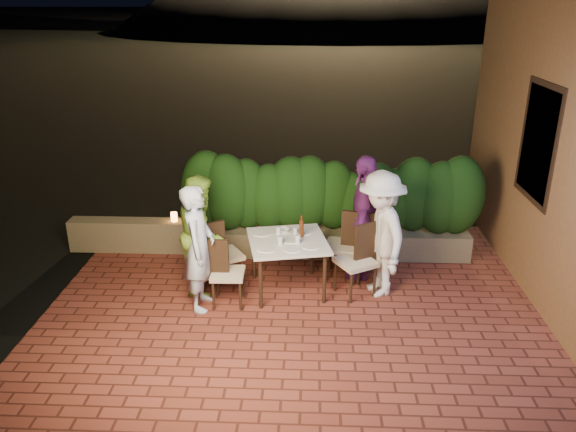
# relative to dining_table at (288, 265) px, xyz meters

# --- Properties ---
(ground) EXTENTS (400.00, 400.00, 0.00)m
(ground) POSITION_rel_dining_table_xyz_m (0.42, -1.10, -0.40)
(ground) COLOR black
(ground) RESTS_ON ground
(terrace_floor) EXTENTS (7.00, 6.00, 0.15)m
(terrace_floor) POSITION_rel_dining_table_xyz_m (0.42, -0.60, -0.45)
(terrace_floor) COLOR brown
(terrace_floor) RESTS_ON ground
(window_pane) EXTENTS (0.08, 1.00, 1.40)m
(window_pane) POSITION_rel_dining_table_xyz_m (3.24, 0.40, 1.62)
(window_pane) COLOR black
(window_pane) RESTS_ON building_wall
(window_frame) EXTENTS (0.06, 1.15, 1.55)m
(window_frame) POSITION_rel_dining_table_xyz_m (3.23, 0.40, 1.62)
(window_frame) COLOR black
(window_frame) RESTS_ON building_wall
(planter) EXTENTS (4.20, 0.55, 0.40)m
(planter) POSITION_rel_dining_table_xyz_m (0.62, 1.20, -0.17)
(planter) COLOR #74684A
(planter) RESTS_ON ground
(hedge) EXTENTS (4.00, 0.70, 1.10)m
(hedge) POSITION_rel_dining_table_xyz_m (0.62, 1.20, 0.57)
(hedge) COLOR #14370E
(hedge) RESTS_ON planter
(parapet) EXTENTS (2.20, 0.30, 0.50)m
(parapet) POSITION_rel_dining_table_xyz_m (-2.38, 1.20, -0.12)
(parapet) COLOR #74684A
(parapet) RESTS_ON ground
(hill) EXTENTS (52.00, 40.00, 22.00)m
(hill) POSITION_rel_dining_table_xyz_m (2.42, 58.90, -4.38)
(hill) COLOR black
(hill) RESTS_ON ground
(dining_table) EXTENTS (1.19, 1.19, 0.75)m
(dining_table) POSITION_rel_dining_table_xyz_m (0.00, 0.00, 0.00)
(dining_table) COLOR white
(dining_table) RESTS_ON ground
(plate_nw) EXTENTS (0.23, 0.23, 0.01)m
(plate_nw) POSITION_rel_dining_table_xyz_m (-0.26, -0.31, 0.38)
(plate_nw) COLOR white
(plate_nw) RESTS_ON dining_table
(plate_sw) EXTENTS (0.24, 0.24, 0.01)m
(plate_sw) POSITION_rel_dining_table_xyz_m (-0.36, 0.19, 0.38)
(plate_sw) COLOR white
(plate_sw) RESTS_ON dining_table
(plate_ne) EXTENTS (0.23, 0.23, 0.01)m
(plate_ne) POSITION_rel_dining_table_xyz_m (0.31, -0.20, 0.38)
(plate_ne) COLOR white
(plate_ne) RESTS_ON dining_table
(plate_se) EXTENTS (0.21, 0.21, 0.01)m
(plate_se) POSITION_rel_dining_table_xyz_m (0.21, 0.26, 0.38)
(plate_se) COLOR white
(plate_se) RESTS_ON dining_table
(plate_centre) EXTENTS (0.23, 0.23, 0.01)m
(plate_centre) POSITION_rel_dining_table_xyz_m (0.04, -0.02, 0.38)
(plate_centre) COLOR white
(plate_centre) RESTS_ON dining_table
(plate_front) EXTENTS (0.23, 0.23, 0.01)m
(plate_front) POSITION_rel_dining_table_xyz_m (0.08, -0.30, 0.38)
(plate_front) COLOR white
(plate_front) RESTS_ON dining_table
(glass_nw) EXTENTS (0.07, 0.07, 0.12)m
(glass_nw) POSITION_rel_dining_table_xyz_m (-0.09, -0.15, 0.43)
(glass_nw) COLOR silver
(glass_nw) RESTS_ON dining_table
(glass_sw) EXTENTS (0.06, 0.06, 0.11)m
(glass_sw) POSITION_rel_dining_table_xyz_m (-0.13, 0.18, 0.43)
(glass_sw) COLOR silver
(glass_sw) RESTS_ON dining_table
(glass_ne) EXTENTS (0.07, 0.07, 0.12)m
(glass_ne) POSITION_rel_dining_table_xyz_m (0.14, -0.10, 0.43)
(glass_ne) COLOR silver
(glass_ne) RESTS_ON dining_table
(glass_se) EXTENTS (0.06, 0.06, 0.10)m
(glass_se) POSITION_rel_dining_table_xyz_m (0.10, 0.19, 0.42)
(glass_se) COLOR silver
(glass_se) RESTS_ON dining_table
(beer_bottle) EXTENTS (0.06, 0.06, 0.31)m
(beer_bottle) POSITION_rel_dining_table_xyz_m (0.18, 0.11, 0.53)
(beer_bottle) COLOR #4D220C
(beer_bottle) RESTS_ON dining_table
(bowl) EXTENTS (0.23, 0.23, 0.04)m
(bowl) POSITION_rel_dining_table_xyz_m (-0.08, 0.28, 0.40)
(bowl) COLOR white
(bowl) RESTS_ON dining_table
(chair_left_front) EXTENTS (0.43, 0.43, 0.91)m
(chair_left_front) POSITION_rel_dining_table_xyz_m (-0.75, -0.39, 0.08)
(chair_left_front) COLOR black
(chair_left_front) RESTS_ON ground
(chair_left_back) EXTENTS (0.62, 0.62, 0.98)m
(chair_left_back) POSITION_rel_dining_table_xyz_m (-0.88, 0.08, 0.11)
(chair_left_back) COLOR black
(chair_left_back) RESTS_ON ground
(chair_right_front) EXTENTS (0.63, 0.63, 0.99)m
(chair_right_front) POSITION_rel_dining_table_xyz_m (0.91, -0.06, 0.12)
(chair_right_front) COLOR black
(chair_right_front) RESTS_ON ground
(chair_right_back) EXTENTS (0.57, 0.57, 1.03)m
(chair_right_back) POSITION_rel_dining_table_xyz_m (0.75, 0.40, 0.14)
(chair_right_back) COLOR black
(chair_right_back) RESTS_ON ground
(diner_blue) EXTENTS (0.40, 0.60, 1.65)m
(diner_blue) POSITION_rel_dining_table_xyz_m (-1.09, -0.47, 0.45)
(diner_blue) COLOR #C6DDFE
(diner_blue) RESTS_ON ground
(diner_green) EXTENTS (0.71, 0.85, 1.61)m
(diner_green) POSITION_rel_dining_table_xyz_m (-1.15, 0.05, 0.43)
(diner_green) COLOR #9CD743
(diner_green) RESTS_ON ground
(diner_white) EXTENTS (0.93, 1.24, 1.71)m
(diner_white) POSITION_rel_dining_table_xyz_m (1.21, -0.00, 0.48)
(diner_white) COLOR white
(diner_white) RESTS_ON ground
(diner_purple) EXTENTS (0.66, 1.12, 1.78)m
(diner_purple) POSITION_rel_dining_table_xyz_m (1.05, 0.50, 0.52)
(diner_purple) COLOR #6A2673
(diner_purple) RESTS_ON ground
(parapet_lamp) EXTENTS (0.10, 0.10, 0.14)m
(parapet_lamp) POSITION_rel_dining_table_xyz_m (-1.82, 1.20, 0.20)
(parapet_lamp) COLOR orange
(parapet_lamp) RESTS_ON parapet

